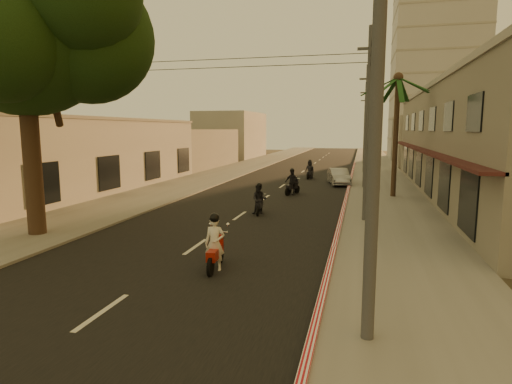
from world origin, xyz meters
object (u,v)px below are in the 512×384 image
Objects in this scene: palm_tree at (398,85)px; scooter_mid_b at (292,183)px; broadleaf_tree at (33,23)px; scooter_red at (215,245)px; scooter_mid_a at (259,200)px; parked_car at (339,177)px; scooter_far_a at (310,170)px.

scooter_mid_b is at bearing -177.63° from palm_tree.
palm_tree is at bearing 43.48° from broadleaf_tree.
broadleaf_tree is 6.64× the size of scooter_mid_b.
broadleaf_tree is 1.48× the size of palm_tree.
broadleaf_tree reaches higher than scooter_red.
scooter_mid_b is at bearing 59.31° from broadleaf_tree.
parked_car is (3.37, 13.24, -0.11)m from scooter_mid_a.
scooter_mid_a is (-7.13, -7.34, -6.39)m from palm_tree.
scooter_mid_b is at bearing 85.21° from scooter_red.
scooter_mid_a is 0.41× the size of parked_car.
scooter_red is 1.06× the size of scooter_far_a.
scooter_red is at bearing -80.84° from scooter_far_a.
scooter_mid_b is (8.06, 13.58, -7.65)m from broadleaf_tree.
scooter_red is 9.03m from scooter_mid_a.
scooter_red is 1.02× the size of scooter_mid_b.
scooter_mid_b is (-0.16, 16.07, 0.03)m from scooter_red.
scooter_mid_a is (7.48, 6.51, -7.72)m from broadleaf_tree.
scooter_mid_b reaches higher than scooter_far_a.
scooter_far_a is 0.43× the size of parked_car.
scooter_mid_a is at bearing -134.14° from palm_tree.
palm_tree is at bearing 63.29° from scooter_red.
scooter_mid_a is 0.94× the size of scooter_mid_b.
broadleaf_tree is at bearing -130.58° from parked_car.
scooter_far_a is at bearing 115.91° from parked_car.
palm_tree reaches higher than parked_car.
scooter_red reaches higher than parked_car.
scooter_mid_b is at bearing 79.74° from scooter_mid_a.
broadleaf_tree reaches higher than palm_tree.
palm_tree is 4.81× the size of scooter_mid_a.
scooter_mid_a is 0.97× the size of scooter_far_a.
broadleaf_tree is 2.91× the size of parked_car.
scooter_mid_a is 7.10m from scooter_mid_b.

